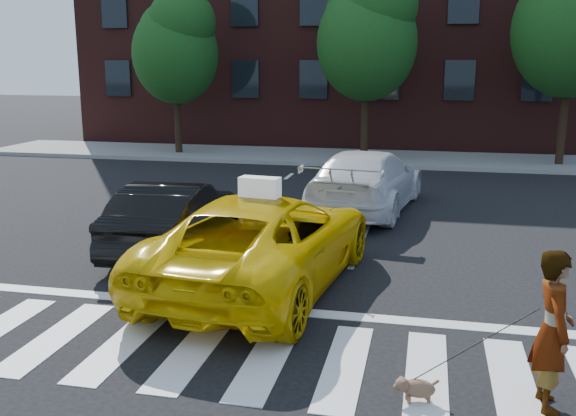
{
  "coord_description": "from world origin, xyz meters",
  "views": [
    {
      "loc": [
        2.89,
        -7.35,
        3.7
      ],
      "look_at": [
        0.43,
        3.83,
        1.1
      ],
      "focal_mm": 40.0,
      "sensor_mm": 36.0,
      "label": 1
    }
  ],
  "objects_px": {
    "tree_mid": "(368,30)",
    "white_suv": "(366,181)",
    "taxi": "(263,240)",
    "dog": "(415,388)",
    "black_sedan": "(173,216)",
    "tree_left": "(176,43)",
    "woman": "(553,330)",
    "tree_right": "(574,16)"
  },
  "relations": [
    {
      "from": "tree_mid",
      "to": "taxi",
      "type": "relative_size",
      "value": 1.25
    },
    {
      "from": "tree_right",
      "to": "black_sedan",
      "type": "xyz_separation_m",
      "value": [
        -9.59,
        -12.62,
        -4.56
      ]
    },
    {
      "from": "white_suv",
      "to": "woman",
      "type": "relative_size",
      "value": 2.99
    },
    {
      "from": "tree_left",
      "to": "white_suv",
      "type": "xyz_separation_m",
      "value": [
        8.37,
        -8.29,
        -3.66
      ]
    },
    {
      "from": "black_sedan",
      "to": "white_suv",
      "type": "relative_size",
      "value": 0.79
    },
    {
      "from": "tree_left",
      "to": "white_suv",
      "type": "bearing_deg",
      "value": -44.75
    },
    {
      "from": "tree_left",
      "to": "dog",
      "type": "xyz_separation_m",
      "value": [
        9.84,
        -17.7,
        -4.27
      ]
    },
    {
      "from": "woman",
      "to": "tree_left",
      "type": "bearing_deg",
      "value": 27.45
    },
    {
      "from": "black_sedan",
      "to": "woman",
      "type": "relative_size",
      "value": 2.37
    },
    {
      "from": "tree_mid",
      "to": "dog",
      "type": "distance_m",
      "value": 18.45
    },
    {
      "from": "woman",
      "to": "tree_mid",
      "type": "bearing_deg",
      "value": 6.8
    },
    {
      "from": "white_suv",
      "to": "taxi",
      "type": "bearing_deg",
      "value": 87.04
    },
    {
      "from": "tree_mid",
      "to": "black_sedan",
      "type": "bearing_deg",
      "value": -101.58
    },
    {
      "from": "tree_left",
      "to": "tree_mid",
      "type": "height_order",
      "value": "tree_mid"
    },
    {
      "from": "tree_mid",
      "to": "tree_right",
      "type": "bearing_deg",
      "value": -0.0
    },
    {
      "from": "taxi",
      "to": "white_suv",
      "type": "bearing_deg",
      "value": -93.98
    },
    {
      "from": "tree_mid",
      "to": "woman",
      "type": "bearing_deg",
      "value": -77.87
    },
    {
      "from": "tree_mid",
      "to": "black_sedan",
      "type": "xyz_separation_m",
      "value": [
        -2.59,
        -12.62,
        -4.15
      ]
    },
    {
      "from": "tree_right",
      "to": "woman",
      "type": "bearing_deg",
      "value": -100.52
    },
    {
      "from": "tree_mid",
      "to": "white_suv",
      "type": "bearing_deg",
      "value": -84.04
    },
    {
      "from": "tree_right",
      "to": "dog",
      "type": "relative_size",
      "value": 14.87
    },
    {
      "from": "taxi",
      "to": "white_suv",
      "type": "height_order",
      "value": "taxi"
    },
    {
      "from": "taxi",
      "to": "dog",
      "type": "xyz_separation_m",
      "value": [
        2.61,
        -3.38,
        -0.61
      ]
    },
    {
      "from": "white_suv",
      "to": "dog",
      "type": "xyz_separation_m",
      "value": [
        1.47,
        -9.4,
        -0.6
      ]
    },
    {
      "from": "taxi",
      "to": "dog",
      "type": "relative_size",
      "value": 10.97
    },
    {
      "from": "tree_mid",
      "to": "tree_right",
      "type": "relative_size",
      "value": 0.92
    },
    {
      "from": "black_sedan",
      "to": "dog",
      "type": "distance_m",
      "value": 7.09
    },
    {
      "from": "tree_mid",
      "to": "white_suv",
      "type": "xyz_separation_m",
      "value": [
        0.87,
        -8.29,
        -4.07
      ]
    },
    {
      "from": "tree_left",
      "to": "white_suv",
      "type": "relative_size",
      "value": 1.21
    },
    {
      "from": "tree_left",
      "to": "woman",
      "type": "relative_size",
      "value": 3.63
    },
    {
      "from": "tree_right",
      "to": "tree_mid",
      "type": "bearing_deg",
      "value": 180.0
    },
    {
      "from": "tree_mid",
      "to": "tree_left",
      "type": "bearing_deg",
      "value": 180.0
    },
    {
      "from": "black_sedan",
      "to": "tree_mid",
      "type": "bearing_deg",
      "value": -103.82
    },
    {
      "from": "tree_left",
      "to": "dog",
      "type": "bearing_deg",
      "value": -60.94
    },
    {
      "from": "tree_right",
      "to": "white_suv",
      "type": "distance_m",
      "value": 11.25
    },
    {
      "from": "tree_left",
      "to": "dog",
      "type": "relative_size",
      "value": 12.56
    },
    {
      "from": "tree_right",
      "to": "dog",
      "type": "xyz_separation_m",
      "value": [
        -4.66,
        -17.7,
        -5.09
      ]
    },
    {
      "from": "black_sedan",
      "to": "dog",
      "type": "relative_size",
      "value": 8.19
    },
    {
      "from": "tree_right",
      "to": "black_sedan",
      "type": "relative_size",
      "value": 1.82
    },
    {
      "from": "woman",
      "to": "dog",
      "type": "bearing_deg",
      "value": 93.61
    },
    {
      "from": "woman",
      "to": "taxi",
      "type": "bearing_deg",
      "value": 46.56
    },
    {
      "from": "white_suv",
      "to": "dog",
      "type": "relative_size",
      "value": 10.35
    }
  ]
}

